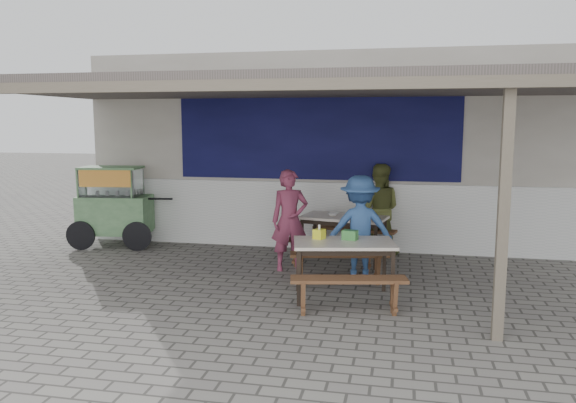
% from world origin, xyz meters
% --- Properties ---
extents(ground, '(60.00, 60.00, 0.00)m').
position_xyz_m(ground, '(0.00, 0.00, 0.00)').
color(ground, slate).
rests_on(ground, ground).
extents(back_wall, '(9.00, 1.28, 3.50)m').
position_xyz_m(back_wall, '(-0.00, 3.58, 1.72)').
color(back_wall, beige).
rests_on(back_wall, ground).
extents(warung_roof, '(9.00, 4.21, 2.81)m').
position_xyz_m(warung_roof, '(0.02, 0.90, 2.71)').
color(warung_roof, '#534A47').
rests_on(warung_roof, ground).
extents(table_left, '(1.46, 0.97, 0.75)m').
position_xyz_m(table_left, '(0.41, 2.10, 0.67)').
color(table_left, white).
rests_on(table_left, ground).
extents(bench_left_street, '(1.47, 0.57, 0.45)m').
position_xyz_m(bench_left_street, '(0.29, 1.51, 0.34)').
color(bench_left_street, brown).
rests_on(bench_left_street, ground).
extents(bench_left_wall, '(1.47, 0.57, 0.45)m').
position_xyz_m(bench_left_wall, '(0.54, 2.69, 0.34)').
color(bench_left_wall, brown).
rests_on(bench_left_wall, ground).
extents(table_right, '(1.40, 0.98, 0.75)m').
position_xyz_m(table_right, '(0.62, 0.17, 0.67)').
color(table_right, white).
rests_on(table_right, ground).
extents(bench_right_street, '(1.40, 0.55, 0.45)m').
position_xyz_m(bench_right_street, '(0.75, -0.45, 0.33)').
color(bench_right_street, brown).
rests_on(bench_right_street, ground).
extents(bench_right_wall, '(1.40, 0.55, 0.45)m').
position_xyz_m(bench_right_wall, '(0.49, 0.78, 0.33)').
color(bench_right_wall, brown).
rests_on(bench_right_wall, ground).
extents(vendor_cart, '(1.79, 0.88, 1.46)m').
position_xyz_m(vendor_cart, '(-3.81, 2.39, 0.80)').
color(vendor_cart, '#6F9D69').
rests_on(vendor_cart, ground).
extents(patron_street_side, '(0.66, 0.54, 1.55)m').
position_xyz_m(patron_street_side, '(-0.34, 1.41, 0.78)').
color(patron_street_side, '#7C3049').
rests_on(patron_street_side, ground).
extents(patron_wall_side, '(0.79, 0.63, 1.57)m').
position_xyz_m(patron_wall_side, '(0.94, 2.75, 0.78)').
color(patron_wall_side, brown).
rests_on(patron_wall_side, ground).
extents(patron_right_table, '(1.08, 0.77, 1.52)m').
position_xyz_m(patron_right_table, '(0.75, 1.06, 0.76)').
color(patron_right_table, '#30548F').
rests_on(patron_right_table, ground).
extents(tissue_box, '(0.17, 0.17, 0.13)m').
position_xyz_m(tissue_box, '(0.28, 0.27, 0.81)').
color(tissue_box, yellow).
rests_on(tissue_box, table_right).
extents(donation_box, '(0.21, 0.17, 0.13)m').
position_xyz_m(donation_box, '(0.68, 0.29, 0.81)').
color(donation_box, '#39803A').
rests_on(donation_box, table_right).
extents(condiment_jar, '(0.07, 0.07, 0.08)m').
position_xyz_m(condiment_jar, '(0.74, 2.18, 0.79)').
color(condiment_jar, silver).
rests_on(condiment_jar, table_left).
extents(condiment_bowl, '(0.18, 0.18, 0.04)m').
position_xyz_m(condiment_bowl, '(0.23, 2.15, 0.77)').
color(condiment_bowl, silver).
rests_on(condiment_bowl, table_left).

